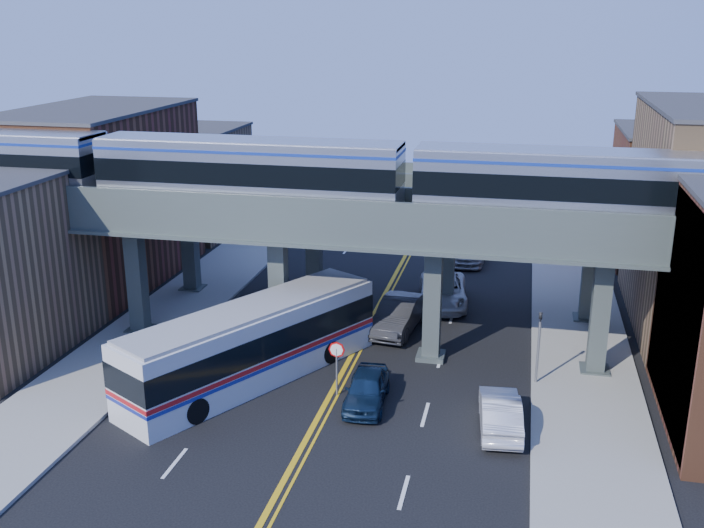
{
  "coord_description": "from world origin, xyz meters",
  "views": [
    {
      "loc": [
        8.02,
        -28.55,
        16.55
      ],
      "look_at": [
        -0.02,
        7.64,
        4.85
      ],
      "focal_mm": 40.0,
      "sensor_mm": 36.0,
      "label": 1
    }
  ],
  "objects_px": {
    "transit_bus": "(253,344)",
    "car_lane_a": "(367,389)",
    "car_lane_d": "(469,247)",
    "traffic_signal": "(539,340)",
    "car_lane_b": "(399,315)",
    "car_lane_c": "(443,291)",
    "car_parked_curb": "(500,412)",
    "transit_train": "(249,170)",
    "stop_sign": "(337,360)"
  },
  "relations": [
    {
      "from": "car_parked_curb",
      "to": "transit_train",
      "type": "bearing_deg",
      "value": -32.17
    },
    {
      "from": "transit_bus",
      "to": "car_lane_d",
      "type": "bearing_deg",
      "value": 8.45
    },
    {
      "from": "traffic_signal",
      "to": "car_lane_c",
      "type": "xyz_separation_m",
      "value": [
        -5.48,
        9.99,
        -1.46
      ]
    },
    {
      "from": "car_parked_curb",
      "to": "car_lane_c",
      "type": "bearing_deg",
      "value": -80.23
    },
    {
      "from": "car_lane_c",
      "to": "car_lane_d",
      "type": "bearing_deg",
      "value": 78.33
    },
    {
      "from": "stop_sign",
      "to": "car_lane_b",
      "type": "distance_m",
      "value": 8.48
    },
    {
      "from": "car_lane_a",
      "to": "car_parked_curb",
      "type": "relative_size",
      "value": 0.93
    },
    {
      "from": "stop_sign",
      "to": "traffic_signal",
      "type": "distance_m",
      "value": 9.41
    },
    {
      "from": "transit_train",
      "to": "car_lane_c",
      "type": "bearing_deg",
      "value": 41.34
    },
    {
      "from": "traffic_signal",
      "to": "car_lane_b",
      "type": "relative_size",
      "value": 0.74
    },
    {
      "from": "transit_train",
      "to": "car_lane_c",
      "type": "height_order",
      "value": "transit_train"
    },
    {
      "from": "traffic_signal",
      "to": "car_lane_b",
      "type": "distance_m",
      "value": 9.21
    },
    {
      "from": "car_lane_a",
      "to": "transit_bus",
      "type": "bearing_deg",
      "value": 164.47
    },
    {
      "from": "car_lane_a",
      "to": "traffic_signal",
      "type": "bearing_deg",
      "value": 22.66
    },
    {
      "from": "car_lane_c",
      "to": "car_lane_a",
      "type": "bearing_deg",
      "value": -104.93
    },
    {
      "from": "traffic_signal",
      "to": "car_parked_curb",
      "type": "xyz_separation_m",
      "value": [
        -1.49,
        -4.55,
        -1.53
      ]
    },
    {
      "from": "traffic_signal",
      "to": "car_lane_d",
      "type": "xyz_separation_m",
      "value": [
        -4.67,
        19.5,
        -1.41
      ]
    },
    {
      "from": "car_lane_b",
      "to": "car_lane_d",
      "type": "relative_size",
      "value": 0.91
    },
    {
      "from": "transit_bus",
      "to": "car_lane_d",
      "type": "xyz_separation_m",
      "value": [
        8.48,
        21.82,
        -0.94
      ]
    },
    {
      "from": "transit_train",
      "to": "car_lane_d",
      "type": "bearing_deg",
      "value": 60.56
    },
    {
      "from": "transit_train",
      "to": "transit_bus",
      "type": "height_order",
      "value": "transit_train"
    },
    {
      "from": "car_lane_b",
      "to": "car_lane_c",
      "type": "distance_m",
      "value": 5.06
    },
    {
      "from": "traffic_signal",
      "to": "transit_train",
      "type": "bearing_deg",
      "value": 172.18
    },
    {
      "from": "car_lane_b",
      "to": "car_parked_curb",
      "type": "distance_m",
      "value": 11.49
    },
    {
      "from": "transit_train",
      "to": "traffic_signal",
      "type": "height_order",
      "value": "transit_train"
    },
    {
      "from": "car_lane_d",
      "to": "transit_train",
      "type": "bearing_deg",
      "value": -117.22
    },
    {
      "from": "stop_sign",
      "to": "car_lane_c",
      "type": "xyz_separation_m",
      "value": [
        3.42,
        12.99,
        -0.92
      ]
    },
    {
      "from": "stop_sign",
      "to": "transit_bus",
      "type": "height_order",
      "value": "transit_bus"
    },
    {
      "from": "car_parked_curb",
      "to": "car_lane_d",
      "type": "bearing_deg",
      "value": -88.02
    },
    {
      "from": "transit_bus",
      "to": "car_parked_curb",
      "type": "height_order",
      "value": "transit_bus"
    },
    {
      "from": "car_lane_d",
      "to": "car_lane_b",
      "type": "bearing_deg",
      "value": -98.65
    },
    {
      "from": "transit_train",
      "to": "transit_bus",
      "type": "xyz_separation_m",
      "value": [
        1.4,
        -4.32,
        -7.44
      ]
    },
    {
      "from": "traffic_signal",
      "to": "car_lane_a",
      "type": "xyz_separation_m",
      "value": [
        -7.4,
        -3.58,
        -1.56
      ]
    },
    {
      "from": "transit_train",
      "to": "car_lane_a",
      "type": "distance_m",
      "value": 12.45
    },
    {
      "from": "transit_bus",
      "to": "car_lane_b",
      "type": "distance_m",
      "value": 9.59
    },
    {
      "from": "transit_bus",
      "to": "car_lane_a",
      "type": "height_order",
      "value": "transit_bus"
    },
    {
      "from": "traffic_signal",
      "to": "car_lane_b",
      "type": "height_order",
      "value": "traffic_signal"
    },
    {
      "from": "transit_train",
      "to": "car_lane_d",
      "type": "relative_size",
      "value": 7.73
    },
    {
      "from": "traffic_signal",
      "to": "car_parked_curb",
      "type": "distance_m",
      "value": 5.02
    },
    {
      "from": "car_lane_d",
      "to": "car_parked_curb",
      "type": "distance_m",
      "value": 24.26
    },
    {
      "from": "stop_sign",
      "to": "traffic_signal",
      "type": "bearing_deg",
      "value": 18.63
    },
    {
      "from": "transit_bus",
      "to": "car_lane_a",
      "type": "xyz_separation_m",
      "value": [
        5.75,
        -1.26,
        -1.08
      ]
    },
    {
      "from": "traffic_signal",
      "to": "car_lane_a",
      "type": "bearing_deg",
      "value": -154.19
    },
    {
      "from": "stop_sign",
      "to": "car_lane_b",
      "type": "xyz_separation_m",
      "value": [
        1.5,
        8.31,
        -0.84
      ]
    },
    {
      "from": "car_lane_c",
      "to": "traffic_signal",
      "type": "bearing_deg",
      "value": -68.13
    },
    {
      "from": "transit_train",
      "to": "car_parked_curb",
      "type": "relative_size",
      "value": 10.13
    },
    {
      "from": "traffic_signal",
      "to": "car_lane_a",
      "type": "height_order",
      "value": "traffic_signal"
    },
    {
      "from": "car_lane_b",
      "to": "car_lane_c",
      "type": "bearing_deg",
      "value": 75.14
    },
    {
      "from": "car_parked_curb",
      "to": "stop_sign",
      "type": "bearing_deg",
      "value": -17.34
    },
    {
      "from": "car_lane_a",
      "to": "car_lane_c",
      "type": "height_order",
      "value": "car_lane_c"
    }
  ]
}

